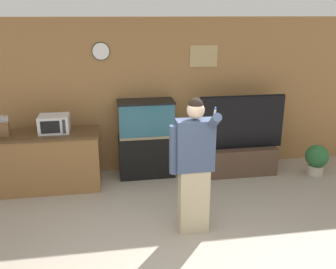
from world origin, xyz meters
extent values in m
cube|color=olive|center=(0.00, 3.10, 1.30)|extent=(10.00, 0.06, 2.60)
cube|color=tan|center=(1.04, 3.07, 1.97)|extent=(0.48, 0.02, 0.36)
cylinder|color=white|center=(-0.65, 3.06, 2.07)|extent=(0.27, 0.03, 0.27)
cylinder|color=black|center=(-0.65, 3.06, 2.07)|extent=(0.29, 0.01, 0.29)
cube|color=brown|center=(-1.56, 2.52, 0.44)|extent=(1.61, 0.60, 0.88)
cube|color=#48321C|center=(-1.56, 2.52, 0.90)|extent=(1.65, 0.64, 0.03)
cube|color=silver|center=(-1.41, 2.55, 1.05)|extent=(0.45, 0.36, 0.26)
cube|color=black|center=(-1.44, 2.37, 1.05)|extent=(0.28, 0.01, 0.19)
cube|color=#2D2D33|center=(-1.24, 2.37, 1.05)|extent=(0.04, 0.01, 0.21)
cube|color=brown|center=(-2.11, 2.46, 1.02)|extent=(0.13, 0.10, 0.20)
cylinder|color=#B7B7BC|center=(-2.15, 2.47, 1.17)|extent=(0.02, 0.02, 0.10)
cylinder|color=#B7B7BC|center=(-2.13, 2.47, 1.17)|extent=(0.02, 0.02, 0.10)
cylinder|color=#B7B7BC|center=(-2.11, 2.47, 1.17)|extent=(0.02, 0.02, 0.10)
cylinder|color=#B7B7BC|center=(-2.08, 2.47, 1.17)|extent=(0.02, 0.02, 0.11)
cylinder|color=#B7B7BC|center=(-2.06, 2.47, 1.16)|extent=(0.02, 0.02, 0.09)
cylinder|color=#B7B7BC|center=(-2.15, 2.51, 1.17)|extent=(0.02, 0.02, 0.09)
cylinder|color=#B7B7BC|center=(-2.13, 2.51, 1.18)|extent=(0.02, 0.02, 0.11)
cylinder|color=#B7B7BC|center=(-2.11, 2.51, 1.16)|extent=(0.02, 0.02, 0.08)
cylinder|color=#B7B7BC|center=(-2.08, 2.51, 1.16)|extent=(0.02, 0.02, 0.08)
cylinder|color=#B7B7BC|center=(-2.06, 2.51, 1.17)|extent=(0.02, 0.02, 0.11)
cube|color=black|center=(0.02, 2.79, 0.35)|extent=(0.93, 0.46, 0.71)
cube|color=#937F5B|center=(0.02, 2.79, 0.73)|extent=(0.90, 0.45, 0.04)
cube|color=#285B70|center=(0.02, 2.79, 1.00)|extent=(0.89, 0.44, 0.57)
cube|color=black|center=(0.02, 2.79, 1.29)|extent=(0.93, 0.46, 0.03)
cube|color=#4C3828|center=(1.61, 2.58, 0.24)|extent=(1.21, 0.40, 0.47)
cube|color=black|center=(1.61, 2.58, 0.92)|extent=(1.43, 0.05, 0.89)
cube|color=black|center=(1.61, 2.60, 0.92)|extent=(1.46, 0.01, 0.92)
cube|color=#BCAD89|center=(0.42, 0.97, 0.42)|extent=(0.36, 0.20, 0.84)
cube|color=#3D4C6B|center=(0.42, 0.97, 1.15)|extent=(0.45, 0.22, 0.63)
sphere|color=beige|center=(0.42, 0.97, 1.59)|extent=(0.21, 0.21, 0.21)
sphere|color=black|center=(0.42, 0.97, 1.64)|extent=(0.17, 0.17, 0.17)
cylinder|color=#3D4C6B|center=(0.17, 0.97, 1.11)|extent=(0.12, 0.12, 0.60)
cylinder|color=#3D4C6B|center=(0.60, 0.83, 1.47)|extent=(0.11, 0.33, 0.28)
cylinder|color=white|center=(0.60, 0.81, 1.57)|extent=(0.02, 0.06, 0.11)
cylinder|color=#2856B2|center=(0.60, 0.79, 1.63)|extent=(0.02, 0.03, 0.05)
cylinder|color=#B2A899|center=(2.89, 2.33, 0.08)|extent=(0.26, 0.26, 0.17)
sphere|color=#286033|center=(2.89, 2.33, 0.33)|extent=(0.39, 0.39, 0.39)
camera|label=1|loc=(-0.58, -3.12, 2.66)|focal=40.00mm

